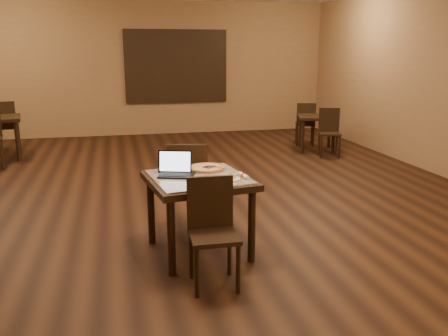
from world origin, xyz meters
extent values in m
plane|color=black|center=(0.00, 0.00, 0.00)|extent=(10.00, 10.00, 0.00)
cube|color=#92694A|center=(0.00, 5.00, 1.50)|extent=(8.00, 0.02, 3.00)
cube|color=#235E83|center=(0.50, 4.97, 1.55)|extent=(2.20, 0.04, 1.50)
cube|color=black|center=(0.50, 4.95, 1.55)|extent=(2.34, 0.02, 1.64)
cylinder|color=black|center=(-0.50, -2.28, 0.35)|extent=(0.07, 0.07, 0.71)
cylinder|color=black|center=(-0.62, -1.53, 0.35)|extent=(0.07, 0.07, 0.71)
cylinder|color=black|center=(0.25, -2.16, 0.35)|extent=(0.07, 0.07, 0.71)
cylinder|color=black|center=(0.13, -1.41, 0.35)|extent=(0.07, 0.07, 0.71)
cube|color=black|center=(-0.19, -1.84, 0.72)|extent=(1.05, 1.05, 0.06)
cube|color=#1A3BAB|center=(-0.19, -1.84, 0.76)|extent=(0.96, 0.96, 0.02)
cylinder|color=black|center=(-0.36, -2.71, 0.21)|extent=(0.04, 0.04, 0.42)
cylinder|color=black|center=(-0.35, -2.37, 0.21)|extent=(0.04, 0.04, 0.42)
cylinder|color=black|center=(-0.02, -2.72, 0.21)|extent=(0.04, 0.04, 0.42)
cylinder|color=black|center=(-0.02, -2.38, 0.21)|extent=(0.04, 0.04, 0.42)
cube|color=black|center=(-0.19, -2.54, 0.44)|extent=(0.40, 0.40, 0.04)
cube|color=black|center=(-0.18, -2.37, 0.68)|extent=(0.39, 0.05, 0.45)
cylinder|color=black|center=(0.02, -0.99, 0.23)|extent=(0.04, 0.04, 0.45)
cylinder|color=black|center=(-0.04, -1.35, 0.23)|extent=(0.04, 0.04, 0.45)
cylinder|color=black|center=(-0.34, -0.94, 0.23)|extent=(0.04, 0.04, 0.45)
cylinder|color=black|center=(-0.39, -1.30, 0.23)|extent=(0.04, 0.04, 0.45)
cube|color=black|center=(-0.19, -1.14, 0.47)|extent=(0.48, 0.48, 0.04)
cube|color=black|center=(-0.22, -1.33, 0.73)|extent=(0.42, 0.10, 0.48)
cube|color=black|center=(-0.39, -1.79, 0.77)|extent=(0.38, 0.31, 0.02)
cube|color=black|center=(-0.39, -1.68, 0.88)|extent=(0.32, 0.14, 0.21)
cube|color=#C8D4FE|center=(-0.39, -1.69, 0.88)|extent=(0.29, 0.12, 0.18)
cylinder|color=white|center=(0.03, -2.02, 0.77)|extent=(0.26, 0.26, 0.01)
cylinder|color=silver|center=(-0.07, -1.60, 0.77)|extent=(0.39, 0.39, 0.01)
cylinder|color=beige|center=(-0.07, -1.60, 0.78)|extent=(0.35, 0.35, 0.02)
torus|color=#B6793A|center=(-0.07, -1.60, 0.78)|extent=(0.36, 0.36, 0.02)
cube|color=silver|center=(-0.05, -1.62, 0.79)|extent=(0.23, 0.27, 0.01)
cylinder|color=white|center=(0.21, -1.98, 0.78)|extent=(0.07, 0.18, 0.04)
cylinder|color=#B52A16|center=(0.21, -1.98, 0.78)|extent=(0.05, 0.04, 0.04)
cylinder|color=black|center=(2.53, 2.24, 0.32)|extent=(0.06, 0.06, 0.64)
cylinder|color=black|center=(2.71, 2.79, 0.32)|extent=(0.06, 0.06, 0.64)
cylinder|color=black|center=(3.09, 2.07, 0.32)|extent=(0.06, 0.06, 0.64)
cylinder|color=black|center=(3.26, 2.62, 0.32)|extent=(0.06, 0.06, 0.64)
cube|color=black|center=(2.90, 2.43, 0.65)|extent=(0.91, 0.91, 0.05)
cylinder|color=black|center=(2.69, 1.74, 0.20)|extent=(0.04, 0.04, 0.41)
cylinder|color=black|center=(2.79, 2.05, 0.20)|extent=(0.04, 0.04, 0.41)
cylinder|color=black|center=(3.00, 1.64, 0.20)|extent=(0.04, 0.04, 0.41)
cylinder|color=black|center=(3.10, 1.95, 0.20)|extent=(0.04, 0.04, 0.41)
cube|color=black|center=(2.90, 1.84, 0.42)|extent=(0.48, 0.48, 0.04)
cube|color=black|center=(2.95, 2.01, 0.66)|extent=(0.37, 0.15, 0.43)
cylinder|color=black|center=(3.10, 3.13, 0.20)|extent=(0.04, 0.04, 0.41)
cylinder|color=black|center=(3.00, 2.82, 0.20)|extent=(0.04, 0.04, 0.41)
cylinder|color=black|center=(2.79, 3.22, 0.20)|extent=(0.04, 0.04, 0.41)
cylinder|color=black|center=(2.69, 2.91, 0.20)|extent=(0.04, 0.04, 0.41)
cube|color=black|center=(2.90, 3.02, 0.42)|extent=(0.48, 0.48, 0.04)
cube|color=black|center=(2.85, 2.86, 0.66)|extent=(0.37, 0.15, 0.43)
cylinder|color=black|center=(-2.63, 2.73, 0.36)|extent=(0.07, 0.07, 0.72)
cylinder|color=black|center=(-2.73, 3.36, 0.36)|extent=(0.07, 0.07, 0.72)
cylinder|color=black|center=(-2.79, 2.18, 0.23)|extent=(0.04, 0.04, 0.46)
cylinder|color=black|center=(-2.85, 2.54, 0.23)|extent=(0.04, 0.04, 0.46)
cylinder|color=black|center=(-2.85, 3.86, 0.23)|extent=(0.04, 0.04, 0.46)
cylinder|color=black|center=(-2.79, 3.50, 0.23)|extent=(0.04, 0.04, 0.46)
cube|color=black|center=(-3.00, 3.65, 0.48)|extent=(0.49, 0.49, 0.04)
cube|color=black|center=(-2.97, 3.46, 0.74)|extent=(0.43, 0.11, 0.49)
camera|label=1|loc=(-0.91, -6.08, 1.91)|focal=38.00mm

